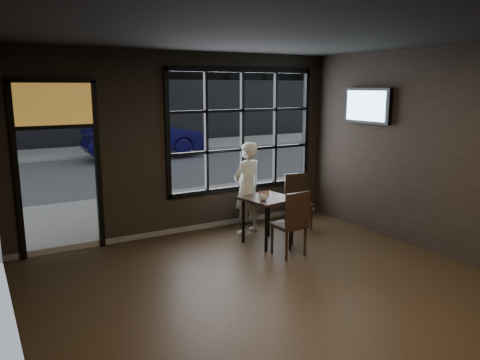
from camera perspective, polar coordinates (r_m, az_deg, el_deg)
floor at (r=5.84m, az=7.75°, el=-15.41°), size 6.00×7.00×0.02m
ceiling at (r=5.25m, az=8.72°, el=17.81°), size 6.00×7.00×0.02m
wall_left at (r=4.21m, az=-25.89°, el=-3.64°), size 0.04×7.00×3.20m
wall_right at (r=7.53m, az=26.46°, el=2.46°), size 0.04×7.00×3.20m
window_frame at (r=8.83m, az=0.26°, el=6.09°), size 3.06×0.12×2.28m
stained_transom at (r=7.67m, az=-21.77°, el=8.62°), size 1.20×0.06×0.70m
street_asphalt at (r=28.39m, az=-23.53°, el=5.09°), size 60.00×41.00×0.04m
cafe_table at (r=7.88m, az=3.37°, el=-4.94°), size 0.85×0.85×0.80m
chair_near at (r=7.34m, az=5.98°, el=-5.21°), size 0.48×0.48×1.05m
chair_window at (r=8.75m, az=7.24°, el=-2.67°), size 0.53×0.53×1.00m
man at (r=8.31m, az=0.89°, el=-1.01°), size 0.69×0.54×1.66m
hotdog at (r=7.90m, az=2.91°, el=-1.69°), size 0.21×0.10×0.06m
cup at (r=7.57m, az=2.86°, el=-2.12°), size 0.14×0.14×0.10m
tv at (r=8.71m, az=15.28°, el=8.73°), size 0.12×1.07×0.63m
navy_car at (r=17.51m, az=-11.56°, el=5.20°), size 4.31×1.56×1.41m
tree_right at (r=19.85m, az=-13.36°, el=12.74°), size 2.66×2.66×4.54m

